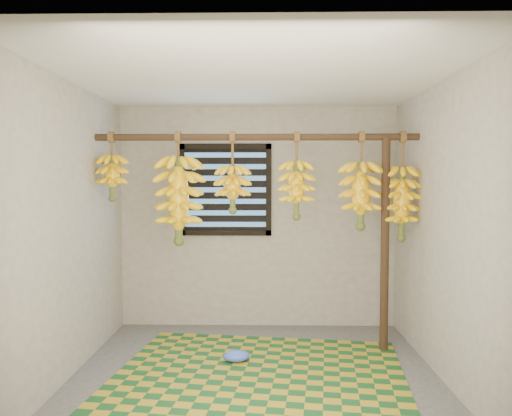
{
  "coord_description": "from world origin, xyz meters",
  "views": [
    {
      "loc": [
        0.08,
        -3.94,
        1.59
      ],
      "look_at": [
        0.0,
        0.55,
        1.35
      ],
      "focal_mm": 35.0,
      "sensor_mm": 36.0,
      "label": 1
    }
  ],
  "objects_px": {
    "woven_mat": "(260,373)",
    "plastic_bag": "(236,356)",
    "support_post": "(385,245)",
    "banana_bunch_c": "(233,189)",
    "banana_bunch_f": "(402,203)",
    "banana_bunch_d": "(297,190)",
    "banana_bunch_a": "(112,177)",
    "banana_bunch_e": "(361,195)",
    "banana_bunch_b": "(179,200)"
  },
  "relations": [
    {
      "from": "banana_bunch_b",
      "to": "banana_bunch_d",
      "type": "relative_size",
      "value": 1.29
    },
    {
      "from": "woven_mat",
      "to": "banana_bunch_e",
      "type": "relative_size",
      "value": 2.62
    },
    {
      "from": "banana_bunch_c",
      "to": "banana_bunch_e",
      "type": "bearing_deg",
      "value": 0.0
    },
    {
      "from": "plastic_bag",
      "to": "banana_bunch_e",
      "type": "bearing_deg",
      "value": 16.95
    },
    {
      "from": "banana_bunch_d",
      "to": "banana_bunch_a",
      "type": "bearing_deg",
      "value": 180.0
    },
    {
      "from": "support_post",
      "to": "plastic_bag",
      "type": "xyz_separation_m",
      "value": [
        -1.37,
        -0.35,
        -0.94
      ]
    },
    {
      "from": "banana_bunch_e",
      "to": "banana_bunch_f",
      "type": "bearing_deg",
      "value": 0.0
    },
    {
      "from": "banana_bunch_a",
      "to": "banana_bunch_f",
      "type": "height_order",
      "value": "same"
    },
    {
      "from": "plastic_bag",
      "to": "banana_bunch_c",
      "type": "xyz_separation_m",
      "value": [
        -0.05,
        0.35,
        1.47
      ]
    },
    {
      "from": "support_post",
      "to": "banana_bunch_c",
      "type": "distance_m",
      "value": 1.51
    },
    {
      "from": "woven_mat",
      "to": "plastic_bag",
      "type": "relative_size",
      "value": 9.91
    },
    {
      "from": "banana_bunch_a",
      "to": "banana_bunch_e",
      "type": "bearing_deg",
      "value": -0.0
    },
    {
      "from": "woven_mat",
      "to": "banana_bunch_d",
      "type": "xyz_separation_m",
      "value": [
        0.33,
        0.59,
        1.51
      ]
    },
    {
      "from": "banana_bunch_e",
      "to": "banana_bunch_f",
      "type": "xyz_separation_m",
      "value": [
        0.38,
        0.0,
        -0.07
      ]
    },
    {
      "from": "support_post",
      "to": "banana_bunch_d",
      "type": "bearing_deg",
      "value": -180.0
    },
    {
      "from": "banana_bunch_e",
      "to": "banana_bunch_f",
      "type": "distance_m",
      "value": 0.39
    },
    {
      "from": "woven_mat",
      "to": "banana_bunch_a",
      "type": "height_order",
      "value": "banana_bunch_a"
    },
    {
      "from": "woven_mat",
      "to": "banana_bunch_f",
      "type": "height_order",
      "value": "banana_bunch_f"
    },
    {
      "from": "support_post",
      "to": "banana_bunch_a",
      "type": "height_order",
      "value": "banana_bunch_a"
    },
    {
      "from": "banana_bunch_b",
      "to": "banana_bunch_f",
      "type": "bearing_deg",
      "value": 0.0
    },
    {
      "from": "woven_mat",
      "to": "plastic_bag",
      "type": "bearing_deg",
      "value": 130.74
    },
    {
      "from": "support_post",
      "to": "banana_bunch_e",
      "type": "height_order",
      "value": "banana_bunch_e"
    },
    {
      "from": "plastic_bag",
      "to": "banana_bunch_d",
      "type": "height_order",
      "value": "banana_bunch_d"
    },
    {
      "from": "banana_bunch_d",
      "to": "support_post",
      "type": "bearing_deg",
      "value": 0.0
    },
    {
      "from": "plastic_bag",
      "to": "banana_bunch_c",
      "type": "height_order",
      "value": "banana_bunch_c"
    },
    {
      "from": "woven_mat",
      "to": "banana_bunch_b",
      "type": "distance_m",
      "value": 1.71
    },
    {
      "from": "banana_bunch_c",
      "to": "banana_bunch_f",
      "type": "bearing_deg",
      "value": 0.0
    },
    {
      "from": "banana_bunch_c",
      "to": "banana_bunch_f",
      "type": "distance_m",
      "value": 1.58
    },
    {
      "from": "banana_bunch_e",
      "to": "woven_mat",
      "type": "bearing_deg",
      "value": -147.54
    },
    {
      "from": "support_post",
      "to": "banana_bunch_a",
      "type": "relative_size",
      "value": 3.14
    },
    {
      "from": "support_post",
      "to": "woven_mat",
      "type": "distance_m",
      "value": 1.64
    },
    {
      "from": "support_post",
      "to": "woven_mat",
      "type": "bearing_deg",
      "value": -152.96
    },
    {
      "from": "plastic_bag",
      "to": "banana_bunch_c",
      "type": "relative_size",
      "value": 0.32
    },
    {
      "from": "woven_mat",
      "to": "banana_bunch_b",
      "type": "height_order",
      "value": "banana_bunch_b"
    },
    {
      "from": "banana_bunch_a",
      "to": "banana_bunch_d",
      "type": "bearing_deg",
      "value": -0.0
    },
    {
      "from": "banana_bunch_d",
      "to": "banana_bunch_f",
      "type": "bearing_deg",
      "value": 0.0
    },
    {
      "from": "plastic_bag",
      "to": "banana_bunch_e",
      "type": "xyz_separation_m",
      "value": [
        1.14,
        0.35,
        1.4
      ]
    },
    {
      "from": "support_post",
      "to": "woven_mat",
      "type": "relative_size",
      "value": 0.85
    },
    {
      "from": "support_post",
      "to": "banana_bunch_f",
      "type": "bearing_deg",
      "value": 0.0
    },
    {
      "from": "banana_bunch_b",
      "to": "banana_bunch_c",
      "type": "xyz_separation_m",
      "value": [
        0.51,
        0.0,
        0.11
      ]
    },
    {
      "from": "banana_bunch_c",
      "to": "plastic_bag",
      "type": "bearing_deg",
      "value": -81.44
    },
    {
      "from": "banana_bunch_a",
      "to": "banana_bunch_d",
      "type": "relative_size",
      "value": 0.79
    },
    {
      "from": "plastic_bag",
      "to": "banana_bunch_e",
      "type": "relative_size",
      "value": 0.26
    },
    {
      "from": "support_post",
      "to": "banana_bunch_f",
      "type": "height_order",
      "value": "banana_bunch_f"
    },
    {
      "from": "banana_bunch_f",
      "to": "woven_mat",
      "type": "bearing_deg",
      "value": -155.68
    },
    {
      "from": "banana_bunch_d",
      "to": "banana_bunch_f",
      "type": "relative_size",
      "value": 0.8
    },
    {
      "from": "banana_bunch_c",
      "to": "banana_bunch_d",
      "type": "bearing_deg",
      "value": -0.0
    },
    {
      "from": "banana_bunch_f",
      "to": "banana_bunch_c",
      "type": "bearing_deg",
      "value": 180.0
    },
    {
      "from": "banana_bunch_d",
      "to": "banana_bunch_c",
      "type": "bearing_deg",
      "value": 180.0
    },
    {
      "from": "woven_mat",
      "to": "banana_bunch_d",
      "type": "bearing_deg",
      "value": 60.59
    }
  ]
}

